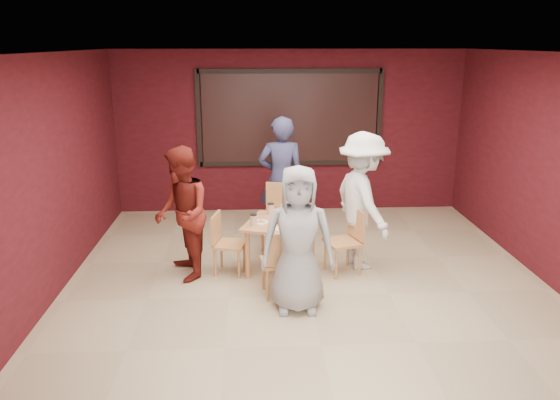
{
  "coord_description": "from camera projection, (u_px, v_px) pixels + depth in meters",
  "views": [
    {
      "loc": [
        -0.66,
        -5.91,
        2.92
      ],
      "look_at": [
        -0.31,
        0.74,
        0.98
      ],
      "focal_mm": 35.0,
      "sensor_mm": 36.0,
      "label": 1
    }
  ],
  "objects": [
    {
      "name": "diner_left",
      "position": [
        182.0,
        214.0,
        6.8
      ],
      "size": [
        0.84,
        0.97,
        1.69
      ],
      "primitive_type": "imported",
      "rotation": [
        0.0,
        0.0,
        -1.29
      ],
      "color": "maroon",
      "rests_on": "floor"
    },
    {
      "name": "diner_right",
      "position": [
        362.0,
        201.0,
        7.13
      ],
      "size": [
        0.98,
        1.31,
        1.81
      ],
      "primitive_type": "imported",
      "rotation": [
        0.0,
        0.0,
        1.86
      ],
      "color": "white",
      "rests_on": "floor"
    },
    {
      "name": "chair_front",
      "position": [
        280.0,
        260.0,
        6.36
      ],
      "size": [
        0.45,
        0.45,
        0.83
      ],
      "color": "tan",
      "rests_on": "floor"
    },
    {
      "name": "floor",
      "position": [
        309.0,
        295.0,
        6.52
      ],
      "size": [
        7.0,
        7.0,
        0.0
      ],
      "primitive_type": "plane",
      "color": "tan",
      "rests_on": "ground"
    },
    {
      "name": "diner_back",
      "position": [
        281.0,
        179.0,
        8.13
      ],
      "size": [
        0.69,
        0.45,
        1.88
      ],
      "primitive_type": "imported",
      "rotation": [
        0.0,
        0.0,
        3.14
      ],
      "color": "navy",
      "rests_on": "floor"
    },
    {
      "name": "diner_front",
      "position": [
        298.0,
        240.0,
        5.97
      ],
      "size": [
        0.83,
        0.56,
        1.66
      ],
      "primitive_type": "imported",
      "rotation": [
        0.0,
        0.0,
        -0.04
      ],
      "color": "#9B9B9B",
      "rests_on": "floor"
    },
    {
      "name": "chair_right",
      "position": [
        348.0,
        237.0,
        7.05
      ],
      "size": [
        0.52,
        0.52,
        0.85
      ],
      "color": "tan",
      "rests_on": "floor"
    },
    {
      "name": "dining_table",
      "position": [
        281.0,
        228.0,
        7.05
      ],
      "size": [
        1.09,
        1.09,
        0.83
      ],
      "color": "tan",
      "rests_on": "floor"
    },
    {
      "name": "chair_back",
      "position": [
        280.0,
        213.0,
        7.85
      ],
      "size": [
        0.57,
        0.57,
        0.96
      ],
      "color": "tan",
      "rests_on": "floor"
    },
    {
      "name": "chair_left",
      "position": [
        224.0,
        240.0,
        7.04
      ],
      "size": [
        0.46,
        0.46,
        0.8
      ],
      "color": "tan",
      "rests_on": "floor"
    },
    {
      "name": "window_blinds",
      "position": [
        290.0,
        118.0,
        9.36
      ],
      "size": [
        3.0,
        0.02,
        1.5
      ],
      "primitive_type": "cube",
      "color": "black"
    }
  ]
}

